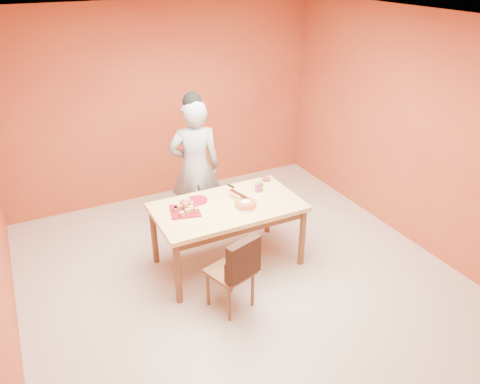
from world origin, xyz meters
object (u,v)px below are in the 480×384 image
red_dinner_plate (197,200)px  magenta_glass (258,188)px  person (195,168)px  pastry_platter (185,211)px  dining_chair (231,270)px  checker_tin (266,179)px  sponge_cake (245,204)px  dining_table (228,213)px  egg_ornament (259,186)px

red_dinner_plate → magenta_glass: size_ratio=2.33×
red_dinner_plate → magenta_glass: (0.71, -0.11, 0.04)m
person → pastry_platter: size_ratio=5.68×
magenta_glass → dining_chair: bearing=-132.1°
dining_chair → pastry_platter: dining_chair is taller
person → dining_chair: bearing=93.6°
red_dinner_plate → magenta_glass: 0.72m
magenta_glass → person: bearing=123.3°
dining_chair → red_dinner_plate: size_ratio=3.78×
dining_chair → pastry_platter: 0.85m
dining_chair → checker_tin: 1.46m
person → red_dinner_plate: person is taller
pastry_platter → magenta_glass: bearing=3.9°
sponge_cake → dining_chair: bearing=-128.6°
dining_table → person: 0.89m
pastry_platter → sponge_cake: (0.62, -0.20, 0.03)m
dining_table → egg_ornament: bearing=17.3°
dining_table → pastry_platter: 0.48m
dining_table → checker_tin: 0.77m
red_dinner_plate → dining_chair: bearing=-92.5°
red_dinner_plate → egg_ornament: size_ratio=1.77×
red_dinner_plate → sponge_cake: bearing=-42.0°
red_dinner_plate → person: bearing=69.8°
dining_table → person: (-0.03, 0.87, 0.20)m
egg_ornament → person: bearing=117.6°
dining_table → sponge_cake: size_ratio=6.79×
magenta_glass → dining_table: bearing=-163.1°
person → egg_ornament: (0.49, -0.72, -0.04)m
magenta_glass → egg_ornament: bearing=26.5°
dining_table → person: person is taller
sponge_cake → egg_ornament: bearing=40.8°
sponge_cake → magenta_glass: size_ratio=2.42×
egg_ornament → checker_tin: (0.21, 0.20, -0.05)m
dining_chair → sponge_cake: (0.45, 0.56, 0.35)m
red_dinner_plate → sponge_cake: 0.55m
magenta_glass → pastry_platter: bearing=-176.1°
checker_tin → person: bearing=143.9°
pastry_platter → checker_tin: (1.14, 0.28, 0.01)m
magenta_glass → sponge_cake: bearing=-138.5°
dining_table → magenta_glass: magenta_glass is taller
checker_tin → egg_ornament: bearing=-136.0°
person → sponge_cake: size_ratio=7.32×
dining_chair → magenta_glass: size_ratio=8.82×
person → magenta_glass: (0.48, -0.73, -0.05)m
pastry_platter → red_dinner_plate: (0.21, 0.17, -0.00)m
person → pastry_platter: bearing=74.5°
dining_chair → magenta_glass: 1.17m
sponge_cake → egg_ornament: egg_ornament is taller
checker_tin → dining_table: bearing=-152.8°
pastry_platter → egg_ornament: egg_ornament is taller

